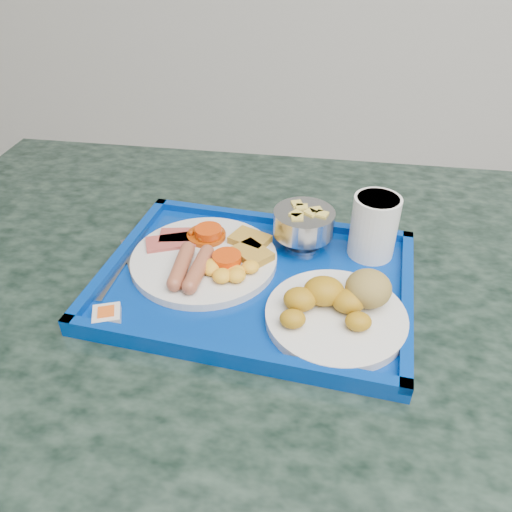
{
  "coord_description": "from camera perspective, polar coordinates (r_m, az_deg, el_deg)",
  "views": [
    {
      "loc": [
        -0.91,
        0.46,
        1.27
      ],
      "look_at": [
        -0.94,
        1.03,
        0.85
      ],
      "focal_mm": 35.0,
      "sensor_mm": 36.0,
      "label": 1
    }
  ],
  "objects": [
    {
      "name": "bread_plate",
      "position": [
        0.67,
        9.51,
        -5.7
      ],
      "size": [
        0.19,
        0.19,
        0.06
      ],
      "rotation": [
        0.0,
        0.0,
        -0.21
      ],
      "color": "silver",
      "rests_on": "tray"
    },
    {
      "name": "spoon",
      "position": [
        0.82,
        -11.87,
        1.62
      ],
      "size": [
        0.08,
        0.15,
        0.01
      ],
      "rotation": [
        0.0,
        0.0,
        0.43
      ],
      "color": "#AEAEB0",
      "rests_on": "tray"
    },
    {
      "name": "main_plate",
      "position": [
        0.76,
        -5.54,
        -0.18
      ],
      "size": [
        0.22,
        0.22,
        0.03
      ],
      "rotation": [
        0.0,
        0.0,
        -0.21
      ],
      "color": "silver",
      "rests_on": "tray"
    },
    {
      "name": "tray",
      "position": [
        0.74,
        -0.0,
        -2.87
      ],
      "size": [
        0.5,
        0.4,
        0.03
      ],
      "rotation": [
        0.0,
        0.0,
        -0.19
      ],
      "color": "navy",
      "rests_on": "table"
    },
    {
      "name": "knife",
      "position": [
        0.79,
        -14.88,
        -0.62
      ],
      "size": [
        0.04,
        0.19,
        0.0
      ],
      "primitive_type": "cube",
      "rotation": [
        0.0,
        0.0,
        -0.12
      ],
      "color": "#AEAEB0",
      "rests_on": "tray"
    },
    {
      "name": "juice_cup",
      "position": [
        0.77,
        13.35,
        3.5
      ],
      "size": [
        0.07,
        0.07,
        0.1
      ],
      "color": "white",
      "rests_on": "tray"
    },
    {
      "name": "jam_packet",
      "position": [
        0.69,
        -16.68,
        -6.51
      ],
      "size": [
        0.04,
        0.04,
        0.01
      ],
      "rotation": [
        0.0,
        0.0,
        0.26
      ],
      "color": "silver",
      "rests_on": "tray"
    },
    {
      "name": "table",
      "position": [
        0.9,
        0.8,
        -12.35
      ],
      "size": [
        1.35,
        0.97,
        0.79
      ],
      "rotation": [
        0.0,
        0.0,
        -0.1
      ],
      "color": "slate",
      "rests_on": "floor"
    },
    {
      "name": "fruit_bowl",
      "position": [
        0.78,
        5.48,
        3.76
      ],
      "size": [
        0.09,
        0.09,
        0.07
      ],
      "color": "#AEAEB0",
      "rests_on": "tray"
    }
  ]
}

